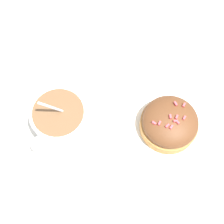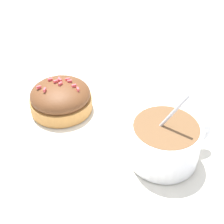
# 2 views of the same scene
# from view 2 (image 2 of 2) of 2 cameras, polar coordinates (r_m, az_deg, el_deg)

# --- Properties ---
(ground_plane) EXTENTS (3.00, 3.00, 0.00)m
(ground_plane) POSITION_cam_2_polar(r_m,az_deg,el_deg) (0.46, -1.09, -3.94)
(ground_plane) COLOR #B2B2B7
(paper_napkin) EXTENTS (0.35, 0.35, 0.00)m
(paper_napkin) POSITION_cam_2_polar(r_m,az_deg,el_deg) (0.46, -1.09, -3.81)
(paper_napkin) COLOR white
(paper_napkin) RESTS_ON ground_plane
(coffee_cup) EXTENTS (0.09, 0.11, 0.11)m
(coffee_cup) POSITION_cam_2_polar(r_m,az_deg,el_deg) (0.41, 9.68, -5.21)
(coffee_cup) COLOR white
(coffee_cup) RESTS_ON paper_napkin
(frosted_pastry) EXTENTS (0.10, 0.10, 0.05)m
(frosted_pastry) POSITION_cam_2_polar(r_m,az_deg,el_deg) (0.50, -9.68, 2.40)
(frosted_pastry) COLOR #C18442
(frosted_pastry) RESTS_ON paper_napkin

